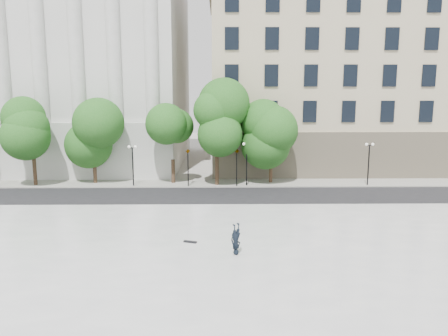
{
  "coord_description": "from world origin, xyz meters",
  "views": [
    {
      "loc": [
        2.62,
        -18.88,
        8.98
      ],
      "look_at": [
        3.01,
        10.0,
        4.0
      ],
      "focal_mm": 35.0,
      "sensor_mm": 36.0,
      "label": 1
    }
  ],
  "objects_px": {
    "traffic_light_west": "(188,149)",
    "skateboard": "(190,242)",
    "traffic_light_east": "(237,149)",
    "person_lying": "(236,250)"
  },
  "relations": [
    {
      "from": "traffic_light_west",
      "to": "skateboard",
      "type": "distance_m",
      "value": 17.39
    },
    {
      "from": "skateboard",
      "to": "traffic_light_west",
      "type": "bearing_deg",
      "value": 113.46
    },
    {
      "from": "traffic_light_east",
      "to": "person_lying",
      "type": "distance_m",
      "value": 19.24
    },
    {
      "from": "traffic_light_east",
      "to": "person_lying",
      "type": "height_order",
      "value": "traffic_light_east"
    },
    {
      "from": "traffic_light_east",
      "to": "person_lying",
      "type": "relative_size",
      "value": 2.48
    },
    {
      "from": "traffic_light_east",
      "to": "traffic_light_west",
      "type": "bearing_deg",
      "value": 180.0
    },
    {
      "from": "traffic_light_west",
      "to": "traffic_light_east",
      "type": "xyz_separation_m",
      "value": [
        4.66,
        0.0,
        -0.02
      ]
    },
    {
      "from": "traffic_light_west",
      "to": "traffic_light_east",
      "type": "relative_size",
      "value": 1.0
    },
    {
      "from": "person_lying",
      "to": "traffic_light_east",
      "type": "bearing_deg",
      "value": 48.61
    },
    {
      "from": "traffic_light_west",
      "to": "person_lying",
      "type": "relative_size",
      "value": 2.49
    }
  ]
}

